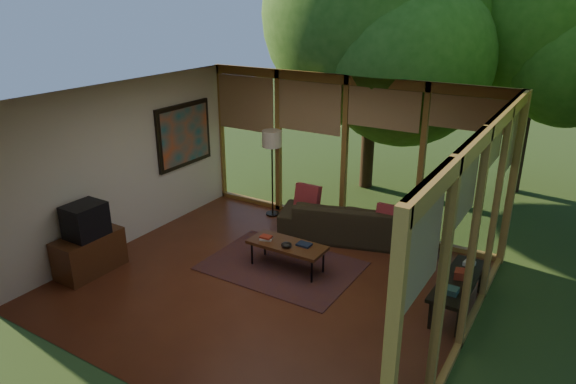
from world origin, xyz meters
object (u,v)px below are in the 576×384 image
Objects in this scene: television at (85,220)px; coffee_table at (287,246)px; sofa at (347,220)px; side_console at (450,280)px; floor_lamp at (272,144)px; media_cabinet at (90,253)px.

coffee_table is at bearing 33.37° from television.
sofa reaches higher than side_console.
floor_lamp is (1.13, 3.27, 0.56)m from television.
floor_lamp is at bearing 159.33° from side_console.
television is (0.02, 0.00, 0.55)m from media_cabinet.
media_cabinet is 2.98m from coffee_table.
media_cabinet is 0.61× the size of floor_lamp.
television is at bearing -146.63° from coffee_table.
floor_lamp reaches higher than television.
floor_lamp is (-1.64, 0.19, 1.08)m from sofa.
television is at bearing 0.00° from media_cabinet.
floor_lamp reaches higher than coffee_table.
floor_lamp is (1.15, 3.27, 1.11)m from media_cabinet.
sofa is 4.10× the size of television.
floor_lamp is at bearing -23.49° from sofa.
floor_lamp is 4.10m from side_console.
side_console is at bearing 21.07° from television.
media_cabinet is at bearing -159.01° from side_console.
television is 0.46× the size of coffee_table.
side_console is at bearing 5.79° from coffee_table.
floor_lamp is at bearing 70.88° from television.
side_console reaches higher than coffee_table.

